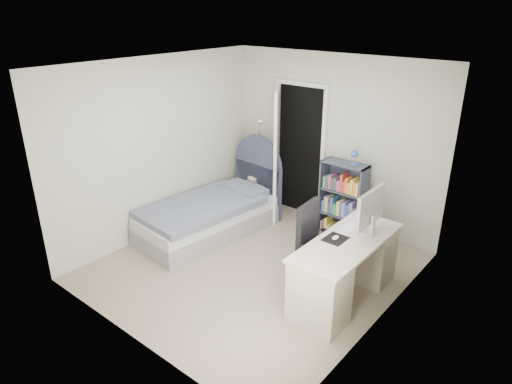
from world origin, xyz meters
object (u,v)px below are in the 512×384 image
Objects in this scene: floor_lamp at (259,173)px; nightstand at (257,189)px; bed at (213,213)px; desk at (346,267)px; office_chair at (317,244)px; bookcase at (342,204)px.

nightstand is at bearing -76.84° from floor_lamp.
bed is 1.41× the size of desk.
office_chair is at bearing -34.30° from floor_lamp.
desk is at bearing -5.99° from bed.
office_chair is (1.89, -1.22, 0.20)m from nightstand.
floor_lamp reaches higher than bookcase.
bed is 1.09m from floor_lamp.
desk is at bearing -58.53° from bookcase.
bed is at bearing -91.73° from floor_lamp.
bed is 0.97m from nightstand.
office_chair is at bearing -7.63° from bed.
bed is at bearing -147.01° from bookcase.
desk is 1.46× the size of office_chair.
nightstand is at bearing 147.01° from office_chair.
nightstand is 0.38× the size of desk.
bookcase is at bearing 1.65° from nightstand.
floor_lamp reaches higher than bed.
desk is at bearing 2.41° from office_chair.
desk is (2.32, -0.24, 0.12)m from bed.
desk is (2.29, -1.28, -0.21)m from floor_lamp.
desk is (2.27, -1.21, 0.03)m from nightstand.
office_chair is (1.90, -1.30, -0.04)m from floor_lamp.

